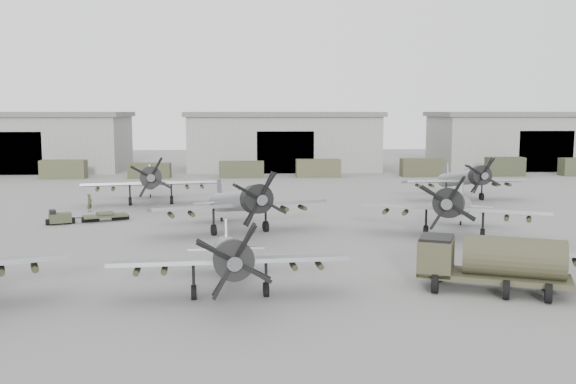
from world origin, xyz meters
The scene contains 18 objects.
ground centered at (0.00, 0.00, 0.00)m, with size 220.00×220.00×0.00m, color slate.
hangar_left centered at (-38.00, 61.96, 4.37)m, with size 29.00×14.80×8.70m.
hangar_center centered at (0.00, 61.96, 4.37)m, with size 29.00×14.80×8.70m.
hangar_right centered at (38.00, 61.96, 4.37)m, with size 29.00×14.80×8.70m.
support_truck_1 centered at (-29.64, 50.00, 1.22)m, with size 5.82×2.20×2.44m, color #46472E.
support_truck_2 centered at (-18.38, 50.00, 1.00)m, with size 5.51×2.20×2.00m, color #3E3F29.
support_truck_3 centered at (-6.17, 50.00, 1.09)m, with size 5.97×2.20×2.18m, color #3E402A.
support_truck_4 centered at (4.16, 50.00, 1.19)m, with size 5.97×2.20×2.38m, color #47482F.
support_truck_5 centered at (18.41, 50.00, 1.23)m, with size 5.81×2.20×2.45m, color #3C3D28.
support_truck_6 centered at (29.92, 50.00, 1.28)m, with size 5.03×2.20×2.57m, color #343925.
aircraft_near_1 centered at (-5.83, -5.61, 2.11)m, with size 11.64×10.47×4.64m.
aircraft_mid_1 centered at (-5.62, 10.66, 2.40)m, with size 13.20×11.88×5.28m.
aircraft_mid_2 centered at (9.51, 8.17, 2.37)m, with size 12.77×11.56×5.21m.
aircraft_far_0 centered at (-14.44, 25.57, 2.35)m, with size 13.01×11.71×5.16m.
aircraft_far_1 centered at (16.51, 26.80, 2.24)m, with size 12.33×11.10×4.93m.
fuel_tanker centered at (7.17, -5.14, 1.62)m, with size 7.70×4.97×2.83m.
tug_trailer centered at (-18.79, 15.87, 0.46)m, with size 6.08×3.41×1.23m.
ground_crew centered at (-19.23, 21.56, 0.81)m, with size 0.59×0.39×1.61m, color #3B402A.
Camera 1 is at (-4.73, -35.81, 9.07)m, focal length 40.00 mm.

